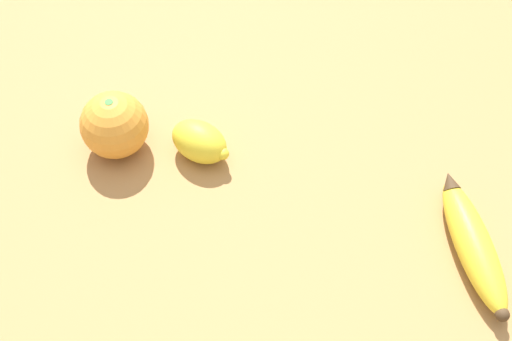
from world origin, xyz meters
name	(u,v)px	position (x,y,z in m)	size (l,w,h in m)	color
ground_plane	(335,212)	(0.00, 0.00, 0.00)	(3.00, 3.00, 0.00)	#A87A47
banana	(473,243)	(-0.13, -0.10, 0.02)	(0.19, 0.10, 0.04)	yellow
orange	(114,125)	(0.23, 0.18, 0.04)	(0.09, 0.09, 0.09)	orange
lemon	(200,142)	(0.16, 0.10, 0.03)	(0.09, 0.08, 0.05)	yellow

